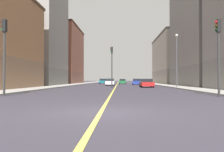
{
  "coord_description": "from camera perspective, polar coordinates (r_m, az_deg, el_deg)",
  "views": [
    {
      "loc": [
        0.71,
        -9.07,
        1.21
      ],
      "look_at": [
        -0.85,
        39.05,
        1.88
      ],
      "focal_mm": 39.22,
      "sensor_mm": 36.0,
      "label": 1
    }
  ],
  "objects": [
    {
      "name": "lane_center_stripe",
      "position": [
        58.09,
        1.16,
        -1.98
      ],
      "size": [
        0.16,
        154.0,
        0.01
      ],
      "primitive_type": "cube",
      "color": "#E5D14C",
      "rests_on": "ground"
    },
    {
      "name": "car_white",
      "position": [
        49.52,
        -0.42,
        -1.43
      ],
      "size": [
        1.82,
        4.37,
        1.37
      ],
      "color": "white",
      "rests_on": "ground"
    },
    {
      "name": "sidewalk_right",
      "position": [
        58.99,
        -8.21,
        -1.89
      ],
      "size": [
        3.11,
        168.0,
        0.15
      ],
      "primitive_type": "cube",
      "color": "#9E9B93",
      "rests_on": "ground"
    },
    {
      "name": "sidewalk_left",
      "position": [
        58.76,
        10.57,
        -1.89
      ],
      "size": [
        3.11,
        168.0,
        0.15
      ],
      "primitive_type": "cube",
      "color": "#9E9B93",
      "rests_on": "ground"
    },
    {
      "name": "building_left_mid",
      "position": [
        45.37,
        20.86,
        10.24
      ],
      "size": [
        8.48,
        19.33,
        19.69
      ],
      "color": "slate",
      "rests_on": "ground"
    },
    {
      "name": "traffic_light_left_near",
      "position": [
        18.83,
        23.57,
        6.41
      ],
      "size": [
        0.4,
        0.32,
        5.44
      ],
      "color": "#2D2D2D",
      "rests_on": "ground"
    },
    {
      "name": "car_blue",
      "position": [
        54.81,
        5.74,
        -1.37
      ],
      "size": [
        2.04,
        4.67,
        1.37
      ],
      "color": "#23389E",
      "rests_on": "ground"
    },
    {
      "name": "building_right_distant",
      "position": [
        71.88,
        -11.01,
        4.7
      ],
      "size": [
        8.48,
        20.41,
        16.13
      ],
      "color": "brown",
      "rests_on": "ground"
    },
    {
      "name": "car_maroon",
      "position": [
        55.6,
        -0.66,
        -1.37
      ],
      "size": [
        2.09,
        4.32,
        1.32
      ],
      "color": "maroon",
      "rests_on": "ground"
    },
    {
      "name": "traffic_light_median_far",
      "position": [
        35.76,
        -0.05,
        3.47
      ],
      "size": [
        0.4,
        0.32,
        5.98
      ],
      "color": "#2D2D2D",
      "rests_on": "ground"
    },
    {
      "name": "car_teal",
      "position": [
        68.99,
        -2.16,
        -1.23
      ],
      "size": [
        1.95,
        4.03,
        1.41
      ],
      "color": "#196670",
      "rests_on": "ground"
    },
    {
      "name": "car_green",
      "position": [
        63.98,
        2.49,
        -1.3
      ],
      "size": [
        1.9,
        4.42,
        1.33
      ],
      "color": "#1E6B38",
      "rests_on": "ground"
    },
    {
      "name": "street_lamp_left_near",
      "position": [
        35.42,
        14.85,
        4.74
      ],
      "size": [
        0.36,
        0.36,
        7.4
      ],
      "color": "#4C4C51",
      "rests_on": "ground"
    },
    {
      "name": "traffic_light_right_near",
      "position": [
        19.42,
        -23.85,
        6.4
      ],
      "size": [
        0.4,
        0.32,
        5.55
      ],
      "color": "#2D2D2D",
      "rests_on": "ground"
    },
    {
      "name": "ground_plane",
      "position": [
        9.18,
        -2.59,
        -8.4
      ],
      "size": [
        400.0,
        400.0,
        0.0
      ],
      "primitive_type": "plane",
      "color": "#34303A",
      "rests_on": "ground"
    },
    {
      "name": "building_right_midblock",
      "position": [
        51.69,
        -16.46,
        10.78
      ],
      "size": [
        8.48,
        15.56,
        23.09
      ],
      "color": "slate",
      "rests_on": "ground"
    },
    {
      "name": "building_left_far",
      "position": [
        69.04,
        14.04,
        3.65
      ],
      "size": [
        8.48,
        24.8,
        13.06
      ],
      "color": "#9D9688",
      "rests_on": "ground"
    },
    {
      "name": "car_red",
      "position": [
        37.96,
        8.05,
        -1.66
      ],
      "size": [
        1.95,
        4.36,
        1.31
      ],
      "color": "red",
      "rests_on": "ground"
    }
  ]
}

